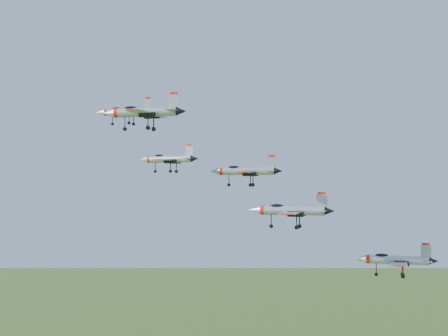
% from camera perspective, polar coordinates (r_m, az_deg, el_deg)
% --- Properties ---
extents(jet_lead, '(13.17, 10.98, 3.52)m').
position_cam_1_polar(jet_lead, '(127.29, -8.99, 5.12)').
color(jet_lead, '#A4ABB1').
extents(jet_left_high, '(12.72, 10.49, 3.40)m').
position_cam_1_polar(jet_left_high, '(118.52, -5.16, 0.84)').
color(jet_left_high, '#A4ABB1').
extents(jet_right_high, '(12.91, 10.76, 3.45)m').
position_cam_1_polar(jet_right_high, '(90.93, -7.43, 5.10)').
color(jet_right_high, '#A4ABB1').
extents(jet_left_low, '(13.96, 11.65, 3.73)m').
position_cam_1_polar(jet_left_low, '(115.63, 1.91, -0.27)').
color(jet_left_low, '#A4ABB1').
extents(jet_right_low, '(13.25, 10.97, 3.54)m').
position_cam_1_polar(jet_right_low, '(94.19, 6.04, -3.86)').
color(jet_right_low, '#A4ABB1').
extents(jet_trail, '(12.71, 10.59, 3.40)m').
position_cam_1_polar(jet_trail, '(100.29, 15.32, -8.08)').
color(jet_trail, '#A4ABB1').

